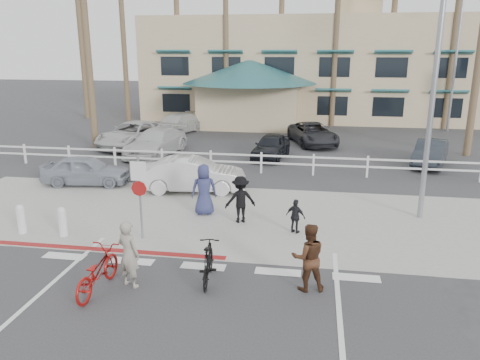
% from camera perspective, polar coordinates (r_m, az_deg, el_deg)
% --- Properties ---
extents(ground, '(140.00, 140.00, 0.00)m').
position_cam_1_polar(ground, '(12.25, -5.16, -11.74)').
color(ground, '#333335').
extents(bike_path, '(12.00, 16.00, 0.01)m').
position_cam_1_polar(bike_path, '(10.58, -7.92, -16.62)').
color(bike_path, '#333335').
rests_on(bike_path, ground).
extents(sidewalk_plaza, '(22.00, 7.00, 0.01)m').
position_cam_1_polar(sidewalk_plaza, '(16.27, -1.28, -4.49)').
color(sidewalk_plaza, gray).
rests_on(sidewalk_plaza, ground).
extents(cross_street, '(40.00, 5.00, 0.01)m').
position_cam_1_polar(cross_street, '(20.02, 0.79, -0.57)').
color(cross_street, '#333335').
rests_on(cross_street, ground).
extents(parking_lot, '(50.00, 16.00, 0.01)m').
position_cam_1_polar(parking_lot, '(29.19, 3.53, 4.63)').
color(parking_lot, '#333335').
rests_on(parking_lot, ground).
extents(curb_red, '(7.00, 0.25, 0.02)m').
position_cam_1_polar(curb_red, '(14.22, -15.87, -8.20)').
color(curb_red, maroon).
rests_on(curb_red, ground).
extents(rail_fence, '(29.40, 0.16, 1.00)m').
position_cam_1_polar(rail_fence, '(21.75, 2.87, 2.09)').
color(rail_fence, silver).
rests_on(rail_fence, ground).
extents(building, '(28.00, 16.00, 11.30)m').
position_cam_1_polar(building, '(41.51, 8.40, 15.66)').
color(building, '#CCB38B').
rests_on(building, ground).
extents(sign_post, '(0.50, 0.10, 2.90)m').
position_cam_1_polar(sign_post, '(14.31, -12.10, -1.62)').
color(sign_post, gray).
rests_on(sign_post, ground).
extents(bollard_0, '(0.26, 0.26, 0.95)m').
position_cam_1_polar(bollard_0, '(15.51, -20.83, -4.76)').
color(bollard_0, silver).
rests_on(bollard_0, ground).
extents(bollard_1, '(0.26, 0.26, 0.95)m').
position_cam_1_polar(bollard_1, '(16.25, -25.14, -4.33)').
color(bollard_1, silver).
rests_on(bollard_1, ground).
extents(streetlight_0, '(0.60, 2.00, 9.00)m').
position_cam_1_polar(streetlight_0, '(16.47, 22.58, 10.62)').
color(streetlight_0, gray).
rests_on(streetlight_0, ground).
extents(streetlight_1, '(0.60, 2.00, 9.50)m').
position_cam_1_polar(streetlight_1, '(35.72, 24.79, 12.97)').
color(streetlight_1, gray).
rests_on(streetlight_1, ground).
extents(palm_0, '(4.00, 4.00, 15.00)m').
position_cam_1_polar(palm_0, '(41.09, -18.96, 17.59)').
color(palm_0, '#153719').
rests_on(palm_0, ground).
extents(palm_1, '(4.00, 4.00, 13.00)m').
position_cam_1_polar(palm_1, '(38.47, -14.03, 16.64)').
color(palm_1, '#153719').
rests_on(palm_1, ground).
extents(palm_2, '(4.00, 4.00, 16.00)m').
position_cam_1_polar(palm_2, '(38.13, -7.71, 19.22)').
color(palm_2, '#153719').
rests_on(palm_2, ground).
extents(palm_3, '(4.00, 4.00, 14.00)m').
position_cam_1_polar(palm_3, '(36.17, -1.73, 17.95)').
color(palm_3, '#153719').
rests_on(palm_3, ground).
extents(palm_4, '(4.00, 4.00, 15.00)m').
position_cam_1_polar(palm_4, '(36.65, 5.07, 18.65)').
color(palm_4, '#153719').
rests_on(palm_4, ground).
extents(palm_5, '(4.00, 4.00, 13.00)m').
position_cam_1_polar(palm_5, '(35.53, 11.63, 16.88)').
color(palm_5, '#153719').
rests_on(palm_5, ground).
extents(palm_6, '(4.00, 4.00, 17.00)m').
position_cam_1_polar(palm_6, '(36.98, 18.33, 19.49)').
color(palm_6, '#153719').
rests_on(palm_6, ground).
extents(palm_7, '(4.00, 4.00, 14.00)m').
position_cam_1_polar(palm_7, '(36.70, 24.80, 16.55)').
color(palm_7, '#153719').
rests_on(palm_7, ground).
extents(palm_10, '(4.00, 4.00, 12.00)m').
position_cam_1_polar(palm_10, '(28.53, -18.16, 15.77)').
color(palm_10, '#153719').
rests_on(palm_10, ground).
extents(bike_red, '(0.77, 2.00, 1.04)m').
position_cam_1_polar(bike_red, '(11.86, -17.03, -10.59)').
color(bike_red, maroon).
rests_on(bike_red, ground).
extents(rider_red, '(0.73, 0.61, 1.70)m').
position_cam_1_polar(rider_red, '(11.75, -13.42, -8.77)').
color(rider_red, gray).
rests_on(rider_red, ground).
extents(bike_black, '(0.66, 1.77, 1.04)m').
position_cam_1_polar(bike_black, '(11.81, -3.91, -9.98)').
color(bike_black, black).
rests_on(bike_black, ground).
extents(rider_black, '(0.94, 0.80, 1.69)m').
position_cam_1_polar(rider_black, '(11.41, 8.33, -9.30)').
color(rider_black, '#432616').
rests_on(rider_black, ground).
extents(pedestrian_a, '(1.18, 0.93, 1.59)m').
position_cam_1_polar(pedestrian_a, '(15.55, 0.05, -2.38)').
color(pedestrian_a, black).
rests_on(pedestrian_a, ground).
extents(pedestrian_child, '(0.71, 0.51, 1.11)m').
position_cam_1_polar(pedestrian_child, '(14.81, 6.79, -4.43)').
color(pedestrian_child, black).
rests_on(pedestrian_child, ground).
extents(pedestrian_b, '(1.01, 0.81, 1.80)m').
position_cam_1_polar(pedestrian_b, '(16.31, -4.41, -1.17)').
color(pedestrian_b, navy).
rests_on(pedestrian_b, ground).
extents(car_white_sedan, '(4.39, 1.98, 1.40)m').
position_cam_1_polar(car_white_sedan, '(19.03, -5.76, 0.65)').
color(car_white_sedan, beige).
rests_on(car_white_sedan, ground).
extents(car_red_compact, '(3.83, 1.91, 1.26)m').
position_cam_1_polar(car_red_compact, '(20.98, -18.27, 1.15)').
color(car_red_compact, '#8D93A0').
rests_on(car_red_compact, ground).
extents(lot_car_0, '(3.62, 5.67, 1.46)m').
position_cam_1_polar(lot_car_0, '(28.41, -12.86, 5.44)').
color(lot_car_0, beige).
rests_on(lot_car_0, ground).
extents(lot_car_1, '(2.70, 5.13, 1.42)m').
position_cam_1_polar(lot_car_1, '(25.91, -10.20, 4.57)').
color(lot_car_1, silver).
rests_on(lot_car_1, ground).
extents(lot_car_2, '(2.07, 3.90, 1.26)m').
position_cam_1_polar(lot_car_2, '(24.88, 3.82, 4.14)').
color(lot_car_2, black).
rests_on(lot_car_2, ground).
extents(lot_car_3, '(2.51, 4.05, 1.26)m').
position_cam_1_polar(lot_car_3, '(25.04, 22.19, 3.07)').
color(lot_car_3, '#242930').
rests_on(lot_car_3, ground).
extents(lot_car_4, '(3.38, 4.82, 1.30)m').
position_cam_1_polar(lot_car_4, '(32.46, -7.74, 6.81)').
color(lot_car_4, beige).
rests_on(lot_car_4, ground).
extents(lot_car_5, '(3.51, 5.10, 1.30)m').
position_cam_1_polar(lot_car_5, '(28.71, 8.88, 5.59)').
color(lot_car_5, '#24252A').
rests_on(lot_car_5, ground).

